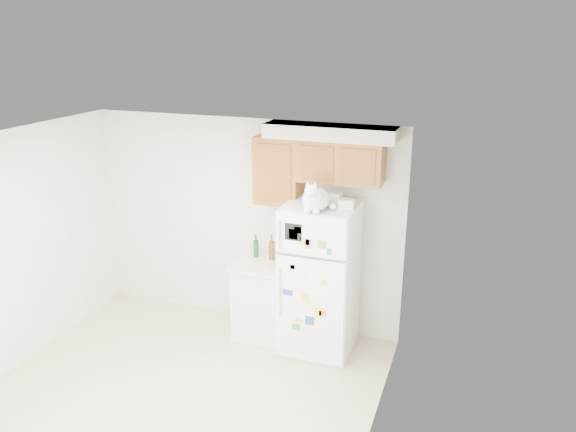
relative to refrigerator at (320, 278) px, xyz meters
The scene contains 9 objects.
ground_plane 2.10m from the refrigerator, 123.32° to the right, with size 3.80×4.00×0.01m, color #C3B996.
room_shell 1.84m from the refrigerator, 124.44° to the right, with size 3.84×4.04×2.52m.
refrigerator is the anchor object (origin of this frame).
base_counter 0.79m from the refrigerator, behind, with size 0.64×0.64×0.92m.
cat 1.00m from the refrigerator, 88.95° to the right, with size 0.33×0.49×0.34m.
storage_box_back 0.91m from the refrigerator, 56.77° to the left, with size 0.18×0.13×0.10m, color white.
storage_box_front 0.94m from the refrigerator, ahead, with size 0.15×0.11×0.09m, color white.
bottle_green 0.87m from the refrigerator, 167.59° to the left, with size 0.06×0.06×0.27m, color #19381E, non-canonical shape.
bottle_amber 0.69m from the refrigerator, 164.90° to the left, with size 0.07×0.07×0.30m, color #593814, non-canonical shape.
Camera 1 is at (2.60, -3.79, 3.45)m, focal length 35.00 mm.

